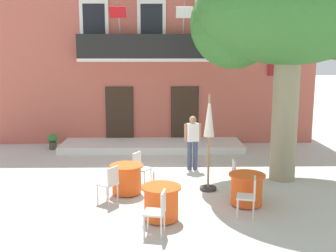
{
  "coord_description": "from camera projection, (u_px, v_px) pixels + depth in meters",
  "views": [
    {
      "loc": [
        0.2,
        -10.85,
        3.53
      ],
      "look_at": [
        0.46,
        1.69,
        1.3
      ],
      "focal_mm": 42.78,
      "sensor_mm": 36.0,
      "label": 1
    }
  ],
  "objects": [
    {
      "name": "cafe_chair_near_tree_1",
      "position": [
        110.0,
        182.0,
        9.59
      ],
      "size": [
        0.55,
        0.55,
        0.91
      ],
      "color": "silver",
      "rests_on": "ground"
    },
    {
      "name": "cafe_chair_middle_1",
      "position": [
        250.0,
        194.0,
        8.73
      ],
      "size": [
        0.48,
        0.48,
        0.91
      ],
      "color": "silver",
      "rests_on": "ground"
    },
    {
      "name": "ground_planter_left",
      "position": [
        53.0,
        141.0,
        15.15
      ],
      "size": [
        0.38,
        0.38,
        0.58
      ],
      "color": "#47423D",
      "rests_on": "ground"
    },
    {
      "name": "pedestrian_near_entrance",
      "position": [
        193.0,
        139.0,
        12.35
      ],
      "size": [
        0.53,
        0.32,
        1.7
      ],
      "color": "#384260",
      "rests_on": "ground"
    },
    {
      "name": "cafe_umbrella",
      "position": [
        209.0,
        128.0,
        10.33
      ],
      "size": [
        0.44,
        0.44,
        2.55
      ],
      "color": "#997A56",
      "rests_on": "ground"
    },
    {
      "name": "cafe_table_front",
      "position": [
        161.0,
        203.0,
        8.63
      ],
      "size": [
        0.86,
        0.86,
        0.76
      ],
      "color": "#EA561E",
      "rests_on": "ground"
    },
    {
      "name": "ground_plane",
      "position": [
        153.0,
        182.0,
        11.29
      ],
      "size": [
        120.0,
        120.0,
        0.0
      ],
      "primitive_type": "plane",
      "color": "beige"
    },
    {
      "name": "building_facade",
      "position": [
        153.0,
        50.0,
        17.51
      ],
      "size": [
        13.0,
        5.09,
        7.5
      ],
      "color": "#BC5B4C",
      "rests_on": "ground"
    },
    {
      "name": "plane_tree",
      "position": [
        287.0,
        14.0,
        10.78
      ],
      "size": [
        5.18,
        4.54,
        6.28
      ],
      "color": "gray",
      "rests_on": "ground"
    },
    {
      "name": "cafe_chair_near_tree_0",
      "position": [
        140.0,
        166.0,
        10.93
      ],
      "size": [
        0.55,
        0.55,
        0.91
      ],
      "color": "silver",
      "rests_on": "ground"
    },
    {
      "name": "cafe_chair_middle_0",
      "position": [
        238.0,
        174.0,
        10.2
      ],
      "size": [
        0.4,
        0.4,
        0.91
      ],
      "color": "silver",
      "rests_on": "ground"
    },
    {
      "name": "cafe_table_middle",
      "position": [
        247.0,
        189.0,
        9.49
      ],
      "size": [
        0.86,
        0.86,
        0.76
      ],
      "color": "#EA561E",
      "rests_on": "ground"
    },
    {
      "name": "cafe_chair_front_0",
      "position": [
        158.0,
        185.0,
        9.34
      ],
      "size": [
        0.4,
        0.4,
        0.91
      ],
      "color": "silver",
      "rests_on": "ground"
    },
    {
      "name": "cafe_chair_front_1",
      "position": [
        158.0,
        210.0,
        7.86
      ],
      "size": [
        0.47,
        0.47,
        0.91
      ],
      "color": "silver",
      "rests_on": "ground"
    },
    {
      "name": "cafe_table_near_tree",
      "position": [
        126.0,
        179.0,
        10.28
      ],
      "size": [
        0.86,
        0.86,
        0.76
      ],
      "color": "#EA561E",
      "rests_on": "ground"
    },
    {
      "name": "entrance_step_platform",
      "position": [
        152.0,
        146.0,
        15.26
      ],
      "size": [
        6.83,
        1.89,
        0.25
      ],
      "primitive_type": "cube",
      "color": "silver",
      "rests_on": "ground"
    }
  ]
}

